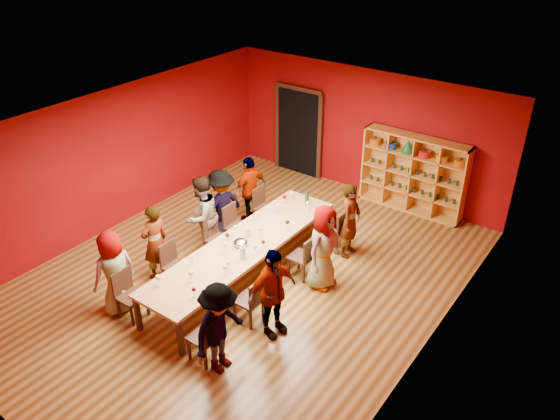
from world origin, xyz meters
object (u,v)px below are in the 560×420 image
(person_right_0, at_px, (220,329))
(spittoon_bowl, at_px, (241,243))
(person_right_3, at_px, (323,247))
(chair_person_right_4, at_px, (337,228))
(chair_person_left_0, at_px, (128,292))
(chair_person_right_0, at_px, (207,336))
(person_left_0, at_px, (114,272))
(person_left_4, at_px, (250,189))
(chair_person_left_3, at_px, (234,223))
(chair_person_right_3, at_px, (305,255))
(chair_person_left_2, at_px, (215,235))
(person_left_2, at_px, (202,216))
(tasting_table, at_px, (244,246))
(chair_person_left_4, at_px, (263,204))
(person_left_3, at_px, (221,206))
(person_right_1, at_px, (272,293))
(person_left_1, at_px, (155,242))
(wine_bottle, at_px, (307,199))
(chair_person_right_1, at_px, (252,299))
(person_right_4, at_px, (350,220))
(chair_person_left_1, at_px, (173,262))
(shelving_unit, at_px, (414,170))

(person_right_0, xyz_separation_m, spittoon_bowl, (-1.19, 1.92, 0.04))
(person_right_3, bearing_deg, chair_person_right_4, 17.88)
(chair_person_left_0, relative_size, chair_person_right_4, 1.00)
(chair_person_right_0, relative_size, chair_person_right_4, 1.00)
(person_right_3, bearing_deg, person_left_0, 136.89)
(chair_person_left_0, relative_size, person_right_0, 0.57)
(person_left_4, bearing_deg, chair_person_left_3, 28.06)
(chair_person_right_3, xyz_separation_m, person_right_3, (0.38, 0.00, 0.33))
(chair_person_right_0, height_order, person_right_0, person_right_0)
(chair_person_left_2, bearing_deg, person_left_2, -180.00)
(person_left_4, distance_m, spittoon_bowl, 2.20)
(tasting_table, bearing_deg, chair_person_left_3, 139.80)
(chair_person_left_0, bearing_deg, person_right_0, 0.16)
(person_left_0, xyz_separation_m, chair_person_right_4, (2.09, 3.84, -0.29))
(tasting_table, distance_m, spittoon_bowl, 0.14)
(chair_person_left_4, height_order, person_right_0, person_right_0)
(chair_person_left_2, bearing_deg, person_left_3, 119.13)
(person_right_1, height_order, person_right_3, person_right_3)
(person_left_1, relative_size, spittoon_bowl, 5.64)
(person_left_2, distance_m, person_left_3, 0.58)
(wine_bottle, bearing_deg, person_right_3, -46.60)
(chair_person_left_4, bearing_deg, chair_person_right_1, -55.49)
(person_left_3, xyz_separation_m, chair_person_left_4, (0.32, 0.98, -0.30))
(chair_person_left_3, distance_m, chair_person_right_0, 3.31)
(person_left_4, bearing_deg, person_left_1, 6.80)
(chair_person_left_0, relative_size, chair_person_left_4, 1.00)
(person_right_1, distance_m, person_right_4, 2.75)
(person_left_1, bearing_deg, person_left_2, -178.97)
(chair_person_left_0, bearing_deg, chair_person_left_3, 90.00)
(chair_person_left_1, distance_m, person_right_1, 2.26)
(chair_person_left_2, xyz_separation_m, person_left_2, (-0.32, -0.00, 0.34))
(person_right_1, distance_m, chair_person_right_4, 2.80)
(person_left_3, bearing_deg, person_right_0, 51.41)
(person_right_1, xyz_separation_m, chair_person_right_3, (-0.42, 1.57, -0.31))
(chair_person_right_4, height_order, spittoon_bowl, chair_person_right_4)
(chair_person_left_0, xyz_separation_m, person_left_4, (-0.34, 3.74, 0.27))
(chair_person_left_1, xyz_separation_m, person_right_3, (2.20, 1.61, 0.33))
(shelving_unit, distance_m, chair_person_right_0, 6.35)
(person_left_0, distance_m, person_left_4, 3.75)
(person_right_1, relative_size, chair_person_right_3, 1.82)
(tasting_table, xyz_separation_m, person_right_1, (1.33, -0.90, 0.11))
(person_left_1, relative_size, person_right_4, 0.98)
(spittoon_bowl, bearing_deg, chair_person_right_3, 38.86)
(chair_person_right_0, bearing_deg, chair_person_left_1, 149.97)
(person_left_2, xyz_separation_m, person_right_4, (2.41, 1.65, -0.05))
(chair_person_left_0, xyz_separation_m, chair_person_right_1, (1.82, 1.10, 0.00))
(shelving_unit, height_order, person_right_3, shelving_unit)
(chair_person_right_1, distance_m, spittoon_bowl, 1.28)
(chair_person_left_4, xyz_separation_m, chair_person_right_4, (1.82, 0.10, 0.00))
(chair_person_left_2, distance_m, person_right_4, 2.68)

